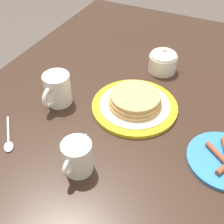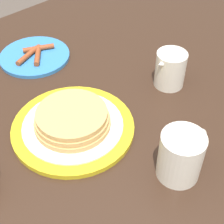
{
  "view_description": "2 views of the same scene",
  "coord_description": "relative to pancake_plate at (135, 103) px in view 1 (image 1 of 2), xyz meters",
  "views": [
    {
      "loc": [
        0.6,
        0.21,
        1.31
      ],
      "look_at": [
        0.06,
        -0.05,
        0.75
      ],
      "focal_mm": 45.0,
      "sensor_mm": 36.0,
      "label": 1
    },
    {
      "loc": [
        -0.31,
        -0.44,
        1.27
      ],
      "look_at": [
        0.06,
        -0.05,
        0.75
      ],
      "focal_mm": 55.0,
      "sensor_mm": 36.0,
      "label": 2
    }
  ],
  "objects": [
    {
      "name": "coffee_mug",
      "position": [
        0.08,
        -0.23,
        0.03
      ],
      "size": [
        0.12,
        0.08,
        0.1
      ],
      "color": "silver",
      "rests_on": "dining_table"
    },
    {
      "name": "dining_table",
      "position": [
        0.02,
        0.01,
        -0.11
      ],
      "size": [
        1.51,
        1.07,
        0.72
      ],
      "color": "#332116",
      "rests_on": "ground_plane"
    },
    {
      "name": "sugar_bowl",
      "position": [
        -0.23,
        0.01,
        0.02
      ],
      "size": [
        0.1,
        0.1,
        0.09
      ],
      "color": "silver",
      "rests_on": "dining_table"
    },
    {
      "name": "pancake_plate",
      "position": [
        0.0,
        0.0,
        0.0
      ],
      "size": [
        0.26,
        0.26,
        0.05
      ],
      "color": "gold",
      "rests_on": "dining_table"
    },
    {
      "name": "ground_plane",
      "position": [
        0.02,
        0.01,
        -0.74
      ],
      "size": [
        8.0,
        8.0,
        0.0
      ],
      "primitive_type": "plane",
      "color": "#51473F"
    },
    {
      "name": "creamer_pitcher",
      "position": [
        0.27,
        -0.04,
        0.03
      ],
      "size": [
        0.11,
        0.07,
        0.1
      ],
      "color": "silver",
      "rests_on": "dining_table"
    },
    {
      "name": "spoon",
      "position": [
        0.28,
        -0.26,
        -0.02
      ],
      "size": [
        0.11,
        0.1,
        0.01
      ],
      "color": "silver",
      "rests_on": "dining_table"
    },
    {
      "name": "side_plate_bacon",
      "position": [
        0.09,
        0.28,
        -0.01
      ],
      "size": [
        0.19,
        0.19,
        0.02
      ],
      "color": "#337AC6",
      "rests_on": "dining_table"
    }
  ]
}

